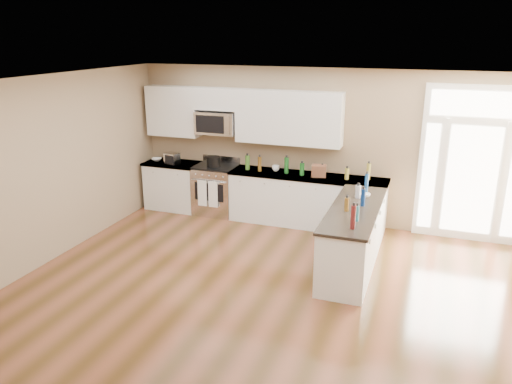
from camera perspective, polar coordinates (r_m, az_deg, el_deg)
ground at (r=6.09m, az=-1.82°, el=-15.91°), size 8.00×8.00×0.00m
room_shell at (r=5.33m, az=-2.00°, el=-0.44°), size 8.00×8.00×8.00m
back_cabinet_left at (r=10.08m, az=-9.31°, el=0.61°), size 1.10×0.66×0.94m
back_cabinet_right at (r=9.12m, az=5.80°, el=-1.11°), size 2.85×0.66×0.94m
peninsula_cabinet at (r=7.60m, az=11.01°, el=-5.34°), size 0.69×2.32×0.94m
upper_cabinet_left at (r=9.88m, az=-9.39°, el=9.11°), size 1.04×0.33×0.95m
upper_cabinet_right at (r=9.00m, az=3.74°, el=8.47°), size 1.94×0.33×0.95m
upper_cabinet_short at (r=9.43m, az=-4.44°, el=10.57°), size 0.82×0.33×0.40m
microwave at (r=9.46m, az=-4.47°, el=7.90°), size 0.78×0.41×0.42m
entry_door at (r=8.92m, az=23.52°, el=2.84°), size 1.70×0.10×2.60m
kitchen_range at (r=9.67m, az=-4.59°, el=0.30°), size 0.78×0.69×1.08m
stockpot at (r=9.49m, az=-4.85°, el=3.54°), size 0.35×0.35×0.20m
toaster_oven at (r=9.79m, az=-9.57°, el=3.79°), size 0.29×0.25×0.22m
cardboard_box at (r=8.88m, az=7.20°, el=2.42°), size 0.28×0.23×0.21m
bowl_left at (r=10.14m, az=-11.28°, el=3.67°), size 0.26×0.26×0.05m
bowl_peninsula at (r=7.94m, az=12.39°, el=-0.33°), size 0.20×0.20×0.05m
cup_counter at (r=9.18m, az=2.28°, el=2.73°), size 0.15×0.15×0.11m
counter_bottles at (r=8.30m, az=7.35°, el=1.48°), size 2.40×2.45×0.32m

